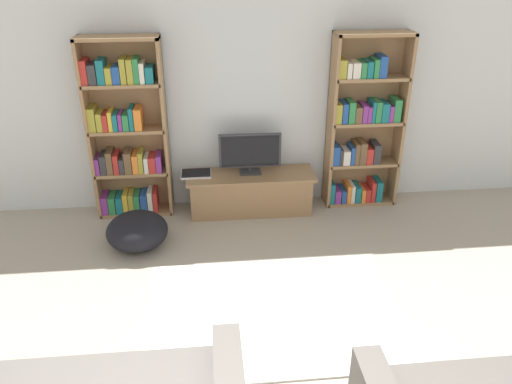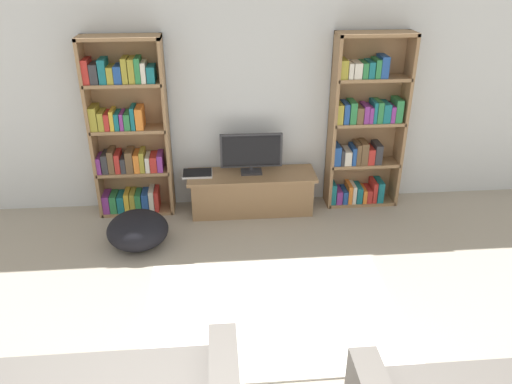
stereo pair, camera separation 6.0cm
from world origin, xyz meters
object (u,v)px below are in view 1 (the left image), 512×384
at_px(bookshelf_right, 362,127).
at_px(tv_stand, 251,192).
at_px(beanbag_ottoman, 137,231).
at_px(bookshelf_left, 126,134).
at_px(television, 250,153).
at_px(laptop, 196,174).

height_order(bookshelf_right, tv_stand, bookshelf_right).
bearing_deg(beanbag_ottoman, bookshelf_left, 98.84).
distance_m(bookshelf_right, television, 1.33).
bearing_deg(bookshelf_right, beanbag_ottoman, -162.67).
bearing_deg(television, tv_stand, -90.00).
distance_m(tv_stand, television, 0.48).
relative_size(bookshelf_right, beanbag_ottoman, 3.19).
bearing_deg(bookshelf_left, television, -3.76).
bearing_deg(bookshelf_left, laptop, -6.00).
distance_m(tv_stand, beanbag_ottoman, 1.41).
xyz_separation_m(bookshelf_right, beanbag_ottoman, (-2.54, -0.79, -0.76)).
relative_size(laptop, beanbag_ottoman, 0.54).
relative_size(bookshelf_left, beanbag_ottoman, 3.19).
bearing_deg(laptop, television, -1.08).
distance_m(laptop, beanbag_ottoman, 0.99).
bearing_deg(tv_stand, bookshelf_left, 174.92).
relative_size(tv_stand, laptop, 4.31).
height_order(bookshelf_left, beanbag_ottoman, bookshelf_left).
bearing_deg(beanbag_ottoman, laptop, 49.21).
bearing_deg(bookshelf_left, beanbag_ottoman, -81.16).
bearing_deg(beanbag_ottoman, tv_stand, 28.48).
bearing_deg(laptop, beanbag_ottoman, -130.79).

